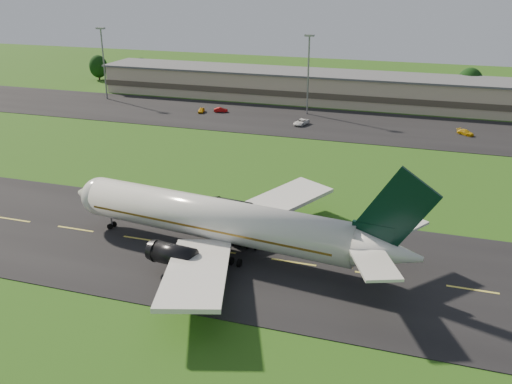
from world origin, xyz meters
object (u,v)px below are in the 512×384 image
(light_mast_centre, at_px, (308,65))
(service_vehicle_d, at_px, (465,132))
(service_vehicle_b, at_px, (221,110))
(terminal, at_px, (325,88))
(service_vehicle_a, at_px, (201,110))
(service_vehicle_c, at_px, (301,122))
(light_mast_west, at_px, (103,55))
(airliner, at_px, (221,221))

(light_mast_centre, height_order, service_vehicle_d, light_mast_centre)
(light_mast_centre, xyz_separation_m, service_vehicle_b, (-22.25, -5.23, -12.04))
(terminal, distance_m, light_mast_centre, 18.45)
(terminal, distance_m, service_vehicle_a, 36.93)
(service_vehicle_c, bearing_deg, service_vehicle_a, -173.75)
(service_vehicle_b, bearing_deg, service_vehicle_a, 95.60)
(light_mast_west, relative_size, service_vehicle_c, 4.07)
(service_vehicle_a, distance_m, service_vehicle_d, 66.32)
(service_vehicle_a, bearing_deg, service_vehicle_b, 8.72)
(service_vehicle_b, bearing_deg, terminal, -64.44)
(service_vehicle_b, bearing_deg, airliner, -175.21)
(terminal, xyz_separation_m, service_vehicle_d, (37.88, -24.92, -3.29))
(light_mast_centre, relative_size, service_vehicle_d, 4.91)
(service_vehicle_b, bearing_deg, light_mast_west, 65.53)
(light_mast_centre, distance_m, service_vehicle_d, 42.00)
(airliner, distance_m, service_vehicle_d, 78.40)
(terminal, xyz_separation_m, service_vehicle_c, (-0.12, -27.73, -3.20))
(airliner, distance_m, service_vehicle_c, 68.90)
(airliner, height_order, service_vehicle_b, airliner)
(light_mast_west, distance_m, service_vehicle_a, 35.83)
(service_vehicle_c, height_order, service_vehicle_d, service_vehicle_c)
(airliner, xyz_separation_m, light_mast_centre, (-7.07, 80.10, 8.08))
(airliner, height_order, service_vehicle_d, airliner)
(light_mast_centre, height_order, service_vehicle_a, light_mast_centre)
(terminal, distance_m, light_mast_west, 64.10)
(airliner, relative_size, service_vehicle_d, 12.36)
(service_vehicle_c, bearing_deg, airliner, -70.13)
(terminal, relative_size, light_mast_west, 7.13)
(service_vehicle_a, xyz_separation_m, service_vehicle_c, (28.30, -4.38, 0.09))
(service_vehicle_a, height_order, service_vehicle_c, service_vehicle_c)
(terminal, bearing_deg, service_vehicle_a, -140.59)
(airliner, distance_m, light_mast_west, 104.78)
(service_vehicle_b, bearing_deg, service_vehicle_d, -109.86)
(airliner, distance_m, service_vehicle_b, 80.51)
(service_vehicle_a, bearing_deg, terminal, 25.94)
(light_mast_west, xyz_separation_m, service_vehicle_b, (37.75, -5.23, -12.04))
(light_mast_west, distance_m, light_mast_centre, 60.00)
(light_mast_west, height_order, service_vehicle_b, light_mast_west)
(service_vehicle_d, bearing_deg, light_mast_centre, 117.47)
(light_mast_centre, xyz_separation_m, service_vehicle_a, (-27.02, -7.17, -12.03))
(terminal, height_order, light_mast_west, light_mast_west)
(service_vehicle_a, height_order, service_vehicle_d, service_vehicle_a)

